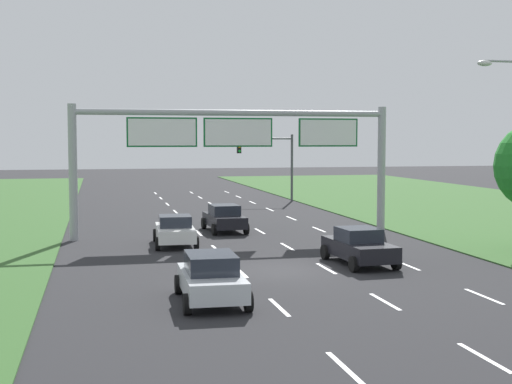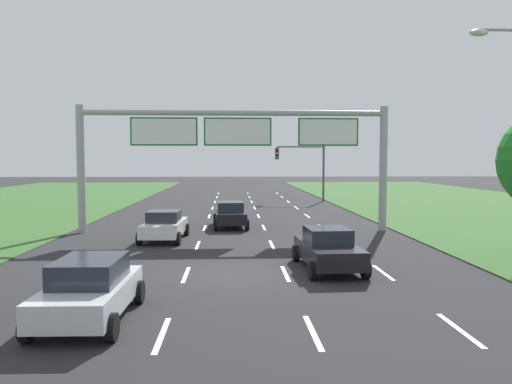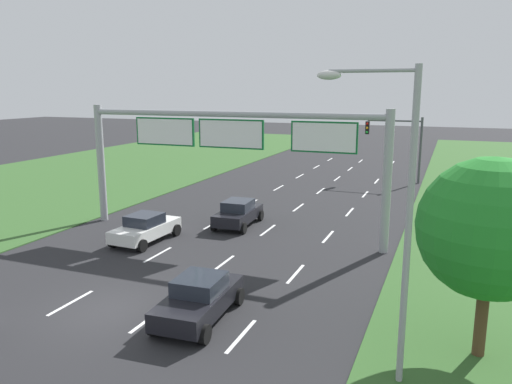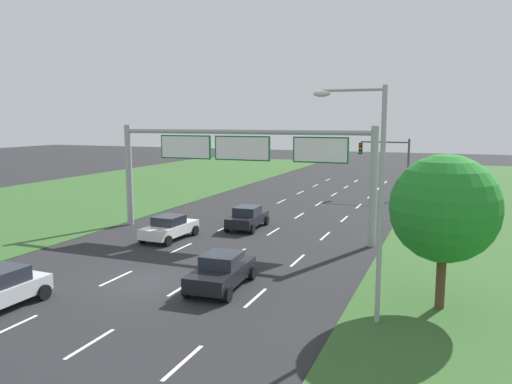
{
  "view_description": "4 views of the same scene",
  "coord_description": "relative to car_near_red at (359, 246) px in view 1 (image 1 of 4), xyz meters",
  "views": [
    {
      "loc": [
        -7.18,
        -27.05,
        5.19
      ],
      "look_at": [
        0.44,
        7.11,
        2.6
      ],
      "focal_mm": 50.0,
      "sensor_mm": 36.0,
      "label": 1
    },
    {
      "loc": [
        -0.13,
        -17.32,
        4.03
      ],
      "look_at": [
        1.2,
        10.19,
        2.23
      ],
      "focal_mm": 35.0,
      "sensor_mm": 36.0,
      "label": 2
    },
    {
      "loc": [
        11.21,
        -13.74,
        7.9
      ],
      "look_at": [
        1.0,
        12.04,
        2.16
      ],
      "focal_mm": 35.0,
      "sensor_mm": 36.0,
      "label": 3
    },
    {
      "loc": [
        12.57,
        -18.46,
        7.3
      ],
      "look_at": [
        0.33,
        12.47,
        2.51
      ],
      "focal_mm": 35.0,
      "sensor_mm": 36.0,
      "label": 4
    }
  ],
  "objects": [
    {
      "name": "sign_gantry",
      "position": [
        -3.25,
        9.79,
        4.23
      ],
      "size": [
        17.24,
        0.44,
        7.0
      ],
      "color": "#9EA0A5",
      "rests_on": "ground_plane"
    },
    {
      "name": "car_mid_lane",
      "position": [
        -7.08,
        -5.49,
        0.04
      ],
      "size": [
        2.15,
        4.09,
        1.56
      ],
      "rotation": [
        0.0,
        0.0,
        -0.02
      ],
      "color": "silver",
      "rests_on": "ground_plane"
    },
    {
      "name": "traffic_light_mast",
      "position": [
        3.37,
        29.68,
        3.11
      ],
      "size": [
        4.76,
        0.49,
        5.6
      ],
      "color": "#47494F",
      "rests_on": "ground_plane"
    },
    {
      "name": "lane_dashes_inner_left",
      "position": [
        -5.13,
        11.37,
        -0.76
      ],
      "size": [
        0.14,
        62.4,
        0.01
      ],
      "color": "white",
      "rests_on": "ground_plane"
    },
    {
      "name": "ground_plane",
      "position": [
        -3.38,
        -0.63,
        -0.76
      ],
      "size": [
        200.0,
        200.0,
        0.0
      ],
      "primitive_type": "plane",
      "color": "#262628"
    },
    {
      "name": "lane_dashes_slip",
      "position": [
        1.87,
        11.37,
        -0.76
      ],
      "size": [
        0.14,
        62.4,
        0.01
      ],
      "color": "white",
      "rests_on": "ground_plane"
    },
    {
      "name": "lane_dashes_inner_right",
      "position": [
        -1.63,
        11.37,
        -0.76
      ],
      "size": [
        0.14,
        62.4,
        0.01
      ],
      "color": "white",
      "rests_on": "ground_plane"
    },
    {
      "name": "car_lead_silver",
      "position": [
        -3.62,
        11.67,
        0.0
      ],
      "size": [
        2.16,
        4.18,
        1.52
      ],
      "rotation": [
        0.0,
        0.0,
        0.05
      ],
      "color": "black",
      "rests_on": "ground_plane"
    },
    {
      "name": "car_near_red",
      "position": [
        0.0,
        0.0,
        0.0
      ],
      "size": [
        2.24,
        4.28,
        1.52
      ],
      "rotation": [
        0.0,
        0.0,
        0.05
      ],
      "color": "black",
      "rests_on": "ground_plane"
    },
    {
      "name": "car_far_ahead",
      "position": [
        -6.9,
        6.99,
        -0.02
      ],
      "size": [
        2.19,
        4.23,
        1.48
      ],
      "rotation": [
        0.0,
        0.0,
        -0.04
      ],
      "color": "white",
      "rests_on": "ground_plane"
    }
  ]
}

